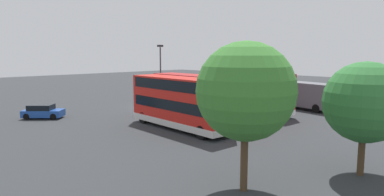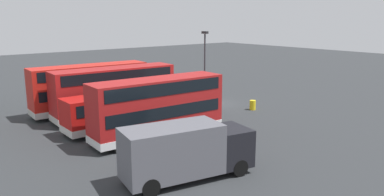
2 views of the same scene
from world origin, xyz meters
name	(u,v)px [view 1 (image 1 of 2)]	position (x,y,z in m)	size (l,w,h in m)	color
ground_plane	(147,107)	(0.00, 0.00, 0.00)	(140.00, 140.00, 0.00)	#2D3033
bus_double_decker_near_end	(248,91)	(-5.56, 11.30, 2.45)	(3.09, 10.55, 4.55)	#A51919
bus_single_deck_second	(224,102)	(-1.59, 11.15, 1.62)	(2.72, 11.59, 2.95)	#B71411
bus_double_decker_third	(198,97)	(1.96, 10.89, 2.45)	(3.14, 11.32, 4.55)	#A51919
bus_double_decker_fourth	(179,101)	(5.16, 11.77, 2.45)	(3.16, 11.16, 4.55)	red
box_truck_blue	(304,95)	(-12.69, 14.33, 1.71)	(3.90, 7.84, 3.20)	#595960
car_hatchback_silver	(43,112)	(11.97, -1.63, 0.70)	(4.05, 4.01, 1.43)	#1E479E
lamp_post_tall	(161,72)	(-0.48, 2.25, 4.49)	(0.70, 0.30, 7.63)	#38383D
waste_bin_yellow	(167,100)	(-4.10, -0.89, 0.47)	(0.60, 0.60, 0.95)	yellow
tree_leftmost	(246,91)	(12.04, 24.01, 4.85)	(4.72, 4.72, 7.22)	#4C3823
tree_midleft	(365,102)	(5.76, 27.21, 4.03)	(4.37, 4.37, 6.22)	#4C3823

